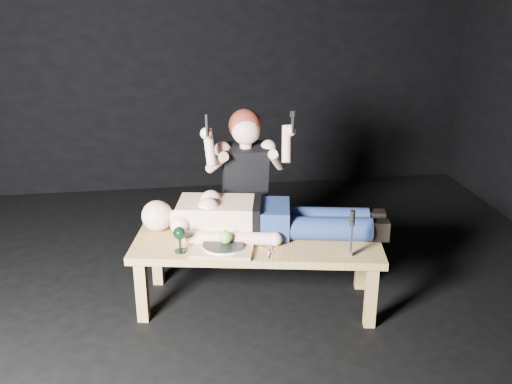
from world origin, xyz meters
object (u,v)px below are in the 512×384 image
lying_man (265,214)px  serving_tray (223,249)px  table (257,272)px  goblet (180,240)px  kneeling_woman (244,188)px  carving_knife (351,234)px

lying_man → serving_tray: bearing=-132.6°
table → lying_man: 0.37m
table → lying_man: size_ratio=1.03×
table → goblet: goblet is taller
serving_tray → lying_man: bearing=36.9°
table → serving_tray: bearing=-142.2°
kneeling_woman → serving_tray: 0.67m
kneeling_woman → serving_tray: kneeling_woman is taller
kneeling_woman → goblet: (-0.46, -0.61, -0.08)m
table → goblet: size_ratio=9.48×
kneeling_woman → goblet: size_ratio=7.56×
table → serving_tray: serving_tray is taller
serving_tray → carving_knife: bearing=-13.9°
goblet → lying_man: bearing=20.5°
lying_man → carving_knife: size_ratio=5.16×
lying_man → table: bearing=-112.1°
lying_man → carving_knife: bearing=-31.3°
lying_man → goblet: 0.58m
lying_man → serving_tray: 0.38m
kneeling_woman → goblet: kneeling_woman is taller
table → carving_knife: (0.51, -0.30, 0.37)m
goblet → carving_knife: size_ratio=0.56×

